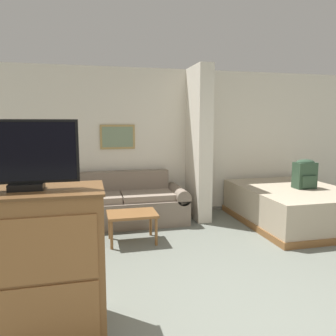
{
  "coord_description": "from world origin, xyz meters",
  "views": [
    {
      "loc": [
        -1.41,
        -2.07,
        1.67
      ],
      "look_at": [
        -0.38,
        2.2,
        1.05
      ],
      "focal_mm": 35.0,
      "sensor_mm": 36.0,
      "label": 1
    }
  ],
  "objects_px": {
    "tv": "(25,155)",
    "backpack": "(305,173)",
    "coffee_table": "(132,216)",
    "table_lamp": "(38,175)",
    "bed": "(292,205)",
    "couch": "(121,205)",
    "tv_dresser": "(32,266)"
  },
  "relations": [
    {
      "from": "tv",
      "to": "backpack",
      "type": "distance_m",
      "value": 4.41
    },
    {
      "from": "backpack",
      "to": "coffee_table",
      "type": "bearing_deg",
      "value": -176.33
    },
    {
      "from": "table_lamp",
      "to": "backpack",
      "type": "height_order",
      "value": "backpack"
    },
    {
      "from": "tv",
      "to": "bed",
      "type": "xyz_separation_m",
      "value": [
        3.71,
        2.15,
        -1.13
      ]
    },
    {
      "from": "tv",
      "to": "bed",
      "type": "height_order",
      "value": "tv"
    },
    {
      "from": "couch",
      "to": "tv",
      "type": "distance_m",
      "value": 3.16
    },
    {
      "from": "couch",
      "to": "tv",
      "type": "height_order",
      "value": "tv"
    },
    {
      "from": "tv",
      "to": "tv_dresser",
      "type": "bearing_deg",
      "value": -90.0
    },
    {
      "from": "tv_dresser",
      "to": "backpack",
      "type": "relative_size",
      "value": 2.46
    },
    {
      "from": "tv",
      "to": "table_lamp",
      "type": "bearing_deg",
      "value": 96.59
    },
    {
      "from": "table_lamp",
      "to": "backpack",
      "type": "xyz_separation_m",
      "value": [
        4.17,
        -0.67,
        -0.02
      ]
    },
    {
      "from": "couch",
      "to": "bed",
      "type": "relative_size",
      "value": 1.04
    },
    {
      "from": "coffee_table",
      "to": "table_lamp",
      "type": "xyz_separation_m",
      "value": [
        -1.32,
        0.86,
        0.5
      ]
    },
    {
      "from": "tv_dresser",
      "to": "tv",
      "type": "xyz_separation_m",
      "value": [
        -0.0,
        0.0,
        0.84
      ]
    },
    {
      "from": "tv_dresser",
      "to": "tv",
      "type": "bearing_deg",
      "value": 90.0
    },
    {
      "from": "tv_dresser",
      "to": "tv",
      "type": "distance_m",
      "value": 0.84
    },
    {
      "from": "bed",
      "to": "couch",
      "type": "bearing_deg",
      "value": 166.74
    },
    {
      "from": "tv_dresser",
      "to": "bed",
      "type": "bearing_deg",
      "value": 30.09
    },
    {
      "from": "table_lamp",
      "to": "backpack",
      "type": "bearing_deg",
      "value": -9.18
    },
    {
      "from": "couch",
      "to": "tv",
      "type": "xyz_separation_m",
      "value": [
        -0.94,
        -2.8,
        1.12
      ]
    },
    {
      "from": "tv",
      "to": "backpack",
      "type": "bearing_deg",
      "value": 28.2
    },
    {
      "from": "tv_dresser",
      "to": "backpack",
      "type": "xyz_separation_m",
      "value": [
        3.85,
        2.07,
        0.25
      ]
    },
    {
      "from": "couch",
      "to": "bed",
      "type": "bearing_deg",
      "value": -13.26
    },
    {
      "from": "tv",
      "to": "bed",
      "type": "bearing_deg",
      "value": 30.07
    },
    {
      "from": "backpack",
      "to": "bed",
      "type": "bearing_deg",
      "value": 150.19
    },
    {
      "from": "coffee_table",
      "to": "backpack",
      "type": "xyz_separation_m",
      "value": [
        2.85,
        0.18,
        0.48
      ]
    },
    {
      "from": "coffee_table",
      "to": "tv_dresser",
      "type": "height_order",
      "value": "tv_dresser"
    },
    {
      "from": "tv_dresser",
      "to": "bed",
      "type": "relative_size",
      "value": 0.57
    },
    {
      "from": "couch",
      "to": "tv_dresser",
      "type": "distance_m",
      "value": 2.97
    },
    {
      "from": "couch",
      "to": "coffee_table",
      "type": "height_order",
      "value": "couch"
    },
    {
      "from": "table_lamp",
      "to": "bed",
      "type": "height_order",
      "value": "table_lamp"
    },
    {
      "from": "table_lamp",
      "to": "tv",
      "type": "height_order",
      "value": "tv"
    }
  ]
}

